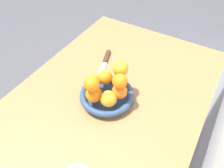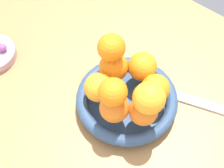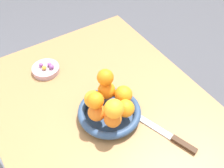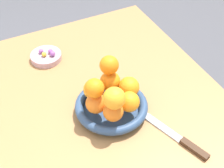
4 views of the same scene
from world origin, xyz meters
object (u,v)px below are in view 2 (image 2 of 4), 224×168
object	(u,v)px
fruit_bowl	(127,100)
orange_0	(155,89)
orange_1	(142,67)
knife	(223,109)
orange_3	(99,87)
orange_4	(114,108)
orange_6	(113,92)
candy_ball_0	(2,48)
orange_8	(111,48)
dining_table	(133,128)
orange_7	(149,98)
orange_5	(143,111)
orange_2	(114,67)

from	to	relation	value
fruit_bowl	orange_0	xyz separation A→B (m)	(-0.05, -0.04, 0.05)
orange_1	knife	bearing A→B (deg)	-161.98
orange_3	orange_4	size ratio (longest dim) A/B	1.03
orange_6	candy_ball_0	xyz separation A→B (m)	(0.32, 0.02, -0.10)
orange_8	orange_6	bearing A→B (deg)	130.64
orange_1	orange_8	xyz separation A→B (m)	(0.05, 0.04, 0.06)
dining_table	orange_3	xyz separation A→B (m)	(0.07, 0.04, 0.16)
orange_3	orange_7	distance (m)	0.13
fruit_bowl	candy_ball_0	xyz separation A→B (m)	(0.32, 0.08, 0.01)
orange_4	candy_ball_0	bearing A→B (deg)	4.32
orange_5	knife	xyz separation A→B (m)	(-0.12, -0.15, -0.06)
orange_0	knife	size ratio (longest dim) A/B	0.24
orange_5	orange_7	distance (m)	0.06
dining_table	candy_ball_0	distance (m)	0.37
orange_1	orange_6	bearing A→B (deg)	96.37
orange_6	fruit_bowl	bearing A→B (deg)	-85.33
dining_table	orange_4	distance (m)	0.17
orange_7	orange_1	bearing A→B (deg)	-49.79
candy_ball_0	orange_8	bearing A→B (deg)	-158.18
orange_5	knife	size ratio (longest dim) A/B	0.24
orange_4	orange_1	bearing A→B (deg)	-82.14
orange_7	candy_ball_0	bearing A→B (deg)	8.12
orange_3	orange_8	xyz separation A→B (m)	(0.02, -0.06, 0.06)
fruit_bowl	orange_4	xyz separation A→B (m)	(-0.01, 0.05, 0.05)
fruit_bowl	orange_7	world-z (taller)	orange_7
orange_3	orange_5	distance (m)	0.11
fruit_bowl	orange_2	distance (m)	0.08
dining_table	orange_0	size ratio (longest dim) A/B	17.81
dining_table	orange_8	world-z (taller)	orange_8
dining_table	orange_0	xyz separation A→B (m)	(-0.02, -0.04, 0.16)
orange_5	knife	distance (m)	0.20
orange_5	dining_table	bearing A→B (deg)	-35.14
orange_5	orange_7	xyz separation A→B (m)	(-0.01, 0.00, 0.06)
candy_ball_0	knife	xyz separation A→B (m)	(-0.49, -0.20, -0.03)
orange_0	candy_ball_0	xyz separation A→B (m)	(0.36, 0.11, -0.04)
orange_2	orange_4	xyz separation A→B (m)	(-0.06, 0.08, -0.00)
orange_3	orange_7	xyz separation A→B (m)	(-0.11, -0.01, 0.06)
orange_8	fruit_bowl	bearing A→B (deg)	159.87
orange_8	knife	xyz separation A→B (m)	(-0.24, -0.10, -0.13)
orange_5	orange_0	bearing A→B (deg)	-78.40
fruit_bowl	orange_8	xyz separation A→B (m)	(0.06, -0.02, 0.11)
candy_ball_0	orange_3	bearing A→B (deg)	-171.17
orange_4	orange_5	size ratio (longest dim) A/B	1.03
orange_0	orange_8	size ratio (longest dim) A/B	1.05
orange_1	knife	world-z (taller)	orange_1
orange_1	orange_3	world-z (taller)	same
orange_4	orange_8	size ratio (longest dim) A/B	1.05
orange_2	orange_0	bearing A→B (deg)	-173.23
orange_0	orange_4	world-z (taller)	same
orange_6	orange_8	distance (m)	0.10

